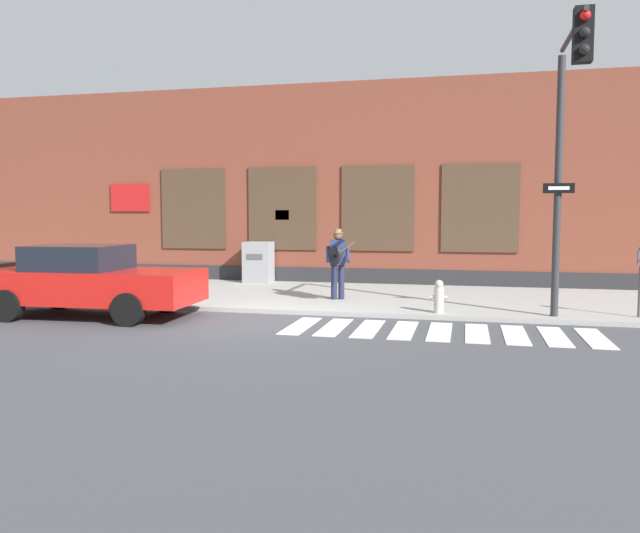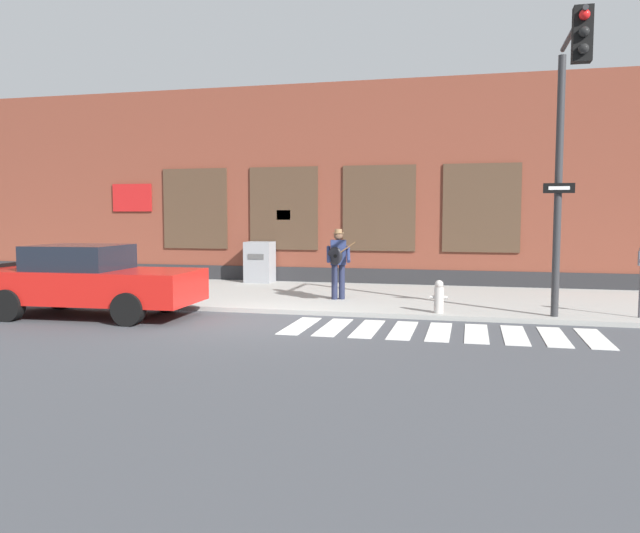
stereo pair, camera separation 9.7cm
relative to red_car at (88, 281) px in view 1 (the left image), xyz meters
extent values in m
plane|color=#424449|center=(3.74, 0.25, -0.77)|extent=(160.00, 160.00, 0.00)
cube|color=#9E9E99|center=(3.74, 4.09, -0.72)|extent=(28.00, 5.67, 0.10)
cube|color=brown|center=(3.74, 8.92, 2.30)|extent=(28.00, 4.00, 6.14)
cube|color=#28282B|center=(3.74, 6.90, -0.50)|extent=(28.00, 0.04, 0.55)
cube|color=#473323|center=(-0.71, 6.89, 1.60)|extent=(2.19, 0.06, 2.55)
cube|color=black|center=(-0.71, 6.88, 1.60)|extent=(2.07, 0.03, 2.43)
cube|color=#473323|center=(2.26, 6.89, 1.60)|extent=(2.19, 0.06, 2.55)
cube|color=black|center=(2.26, 6.88, 1.60)|extent=(2.07, 0.03, 2.43)
cube|color=#473323|center=(5.22, 6.89, 1.60)|extent=(2.19, 0.06, 2.55)
cube|color=black|center=(5.22, 6.88, 1.60)|extent=(2.07, 0.03, 2.43)
cube|color=#473323|center=(8.19, 6.89, 1.60)|extent=(2.19, 0.06, 2.55)
cube|color=black|center=(8.19, 6.88, 1.60)|extent=(2.07, 0.03, 2.43)
cube|color=red|center=(-2.94, 6.88, 1.96)|extent=(1.40, 0.04, 0.90)
cube|color=yellow|center=(2.26, 6.87, 1.40)|extent=(0.44, 0.02, 0.30)
cube|color=silver|center=(4.69, -0.05, -0.76)|extent=(0.42, 1.90, 0.01)
cube|color=silver|center=(5.36, -0.05, -0.76)|extent=(0.42, 1.90, 0.01)
cube|color=silver|center=(6.03, -0.05, -0.76)|extent=(0.42, 1.90, 0.01)
cube|color=silver|center=(6.70, -0.05, -0.76)|extent=(0.42, 1.90, 0.01)
cube|color=silver|center=(7.37, -0.05, -0.76)|extent=(0.42, 1.90, 0.01)
cube|color=silver|center=(8.04, -0.05, -0.76)|extent=(0.42, 1.90, 0.01)
cube|color=silver|center=(8.71, -0.05, -0.76)|extent=(0.42, 1.90, 0.01)
cube|color=silver|center=(9.38, -0.05, -0.76)|extent=(0.42, 1.90, 0.01)
cube|color=silver|center=(10.05, -0.05, -0.76)|extent=(0.42, 1.90, 0.01)
cube|color=red|center=(0.05, 0.00, -0.10)|extent=(4.67, 2.01, 0.68)
cube|color=black|center=(-0.20, -0.01, 0.50)|extent=(1.90, 1.65, 0.52)
cube|color=silver|center=(2.29, 0.66, -0.03)|extent=(0.07, 0.24, 0.12)
cube|color=red|center=(-2.23, 0.49, -0.03)|extent=(0.07, 0.24, 0.12)
cube|color=silver|center=(2.33, -0.48, -0.03)|extent=(0.07, 0.24, 0.12)
cylinder|color=black|center=(1.35, 0.93, -0.44)|extent=(0.67, 0.26, 0.66)
cylinder|color=black|center=(1.42, -0.82, -0.44)|extent=(0.67, 0.26, 0.66)
cylinder|color=black|center=(-1.31, 0.82, -0.44)|extent=(0.67, 0.26, 0.66)
cylinder|color=black|center=(-1.25, -0.92, -0.44)|extent=(0.67, 0.26, 0.66)
cylinder|color=#1E233D|center=(4.85, 3.23, -0.24)|extent=(0.15, 0.15, 0.85)
cylinder|color=#1E233D|center=(4.68, 3.17, -0.24)|extent=(0.15, 0.15, 0.85)
cube|color=navy|center=(4.76, 3.21, 0.48)|extent=(0.42, 0.30, 0.61)
sphere|color=brown|center=(4.76, 3.21, 0.90)|extent=(0.22, 0.22, 0.22)
cylinder|color=olive|center=(4.76, 3.21, 0.96)|extent=(0.27, 0.28, 0.02)
cylinder|color=olive|center=(4.76, 3.21, 1.01)|extent=(0.18, 0.18, 0.09)
cylinder|color=navy|center=(5.02, 3.17, 0.44)|extent=(0.21, 0.52, 0.39)
cylinder|color=navy|center=(4.55, 3.06, 0.44)|extent=(0.21, 0.52, 0.39)
ellipsoid|color=black|center=(4.73, 3.02, 0.41)|extent=(0.38, 0.20, 0.44)
cylinder|color=black|center=(4.74, 2.96, 0.41)|extent=(0.09, 0.03, 0.09)
cylinder|color=brown|center=(4.99, 3.06, 0.59)|extent=(0.47, 0.14, 0.34)
cylinder|color=#2D2D30|center=(9.60, 1.71, 1.94)|extent=(0.15, 0.15, 5.21)
cylinder|color=#2D2D30|center=(9.60, 0.39, 4.65)|extent=(0.10, 2.63, 0.09)
cube|color=black|center=(9.59, -0.66, 4.30)|extent=(0.30, 0.24, 0.88)
sphere|color=red|center=(9.59, -0.82, 4.56)|extent=(0.17, 0.17, 0.17)
sphere|color=black|center=(9.59, -0.82, 4.30)|extent=(0.17, 0.17, 0.17)
sphere|color=black|center=(9.59, -0.82, 4.03)|extent=(0.17, 0.17, 0.17)
cube|color=black|center=(9.60, 1.60, 1.93)|extent=(0.60, 0.03, 0.20)
cube|color=white|center=(9.60, 1.58, 1.93)|extent=(0.40, 0.01, 0.07)
cylinder|color=#47474C|center=(11.25, 1.95, -0.14)|extent=(0.06, 0.06, 1.05)
cube|color=gray|center=(1.60, 6.47, -0.05)|extent=(0.83, 0.69, 1.25)
cube|color=#4C4C4C|center=(1.60, 6.12, 0.14)|extent=(0.50, 0.02, 0.16)
cylinder|color=#B2ADA8|center=(7.28, 1.60, -0.39)|extent=(0.20, 0.20, 0.55)
sphere|color=#B2ADA8|center=(7.28, 1.60, -0.06)|extent=(0.18, 0.18, 0.18)
cylinder|color=#B2ADA8|center=(7.14, 1.60, -0.34)|extent=(0.10, 0.07, 0.07)
cylinder|color=#B2ADA8|center=(7.42, 1.60, -0.34)|extent=(0.10, 0.07, 0.07)
camera|label=1|loc=(7.81, -11.69, 1.40)|focal=35.00mm
camera|label=2|loc=(7.91, -11.67, 1.40)|focal=35.00mm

